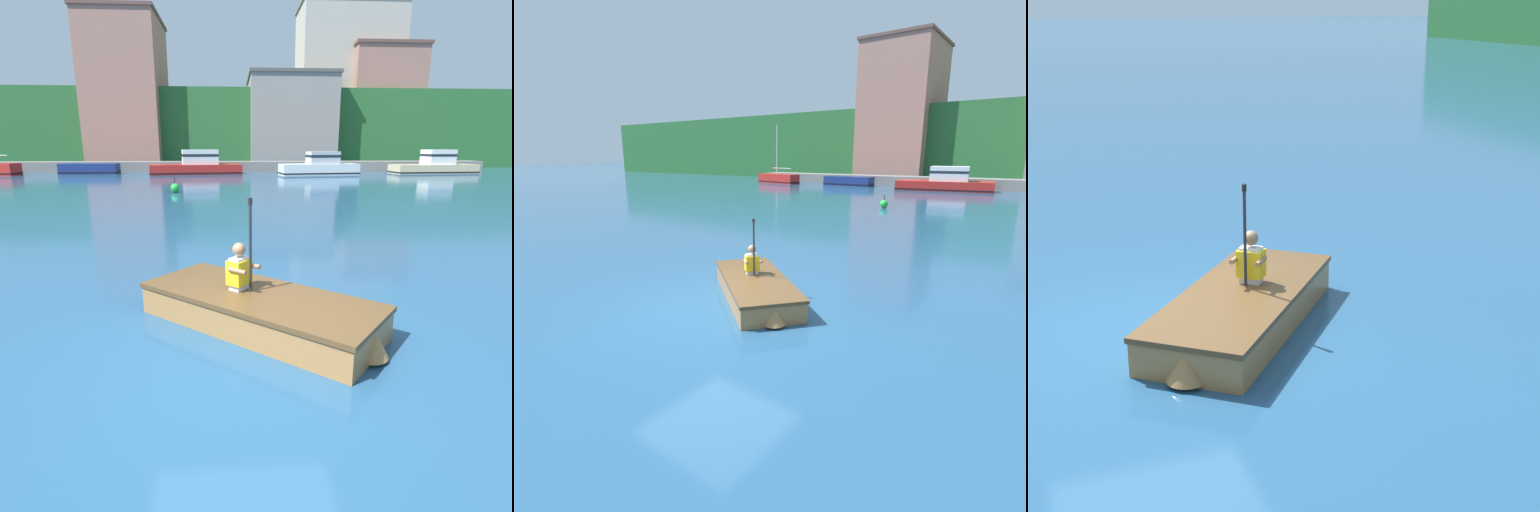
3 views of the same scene
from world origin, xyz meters
The scene contains 10 objects.
ground_plane centered at (0.00, 0.00, 0.00)m, with size 300.00×300.00×0.00m, color navy.
shoreline_ridge centered at (0.00, 49.16, 3.99)m, with size 120.00×20.00×7.98m.
waterfront_warehouse_left centered at (-10.94, 41.98, 7.45)m, with size 7.69×9.01×14.87m.
marina_dock centered at (0.00, 33.84, 0.45)m, with size 46.03×2.40×0.90m.
moored_boat_dock_west_end centered at (-2.98, 30.43, 0.70)m, with size 7.77×3.82×1.96m.
moored_boat_dock_west_inner centered at (-19.39, 29.83, 0.46)m, with size 4.99×2.29×5.87m.
moored_boat_dock_center_far centered at (-11.93, 31.00, 0.40)m, with size 4.73×1.59×0.85m.
rowboat_foreground centered at (0.26, 0.92, 0.24)m, with size 3.14×2.88×0.42m.
person_paddler centered at (-0.01, 1.14, 0.70)m, with size 0.46×0.46×1.18m.
channel_buoy centered at (-2.92, 16.46, 0.22)m, with size 0.44×0.44×0.72m.
Camera 2 is at (4.99, -5.09, 2.81)m, focal length 28.00 mm.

